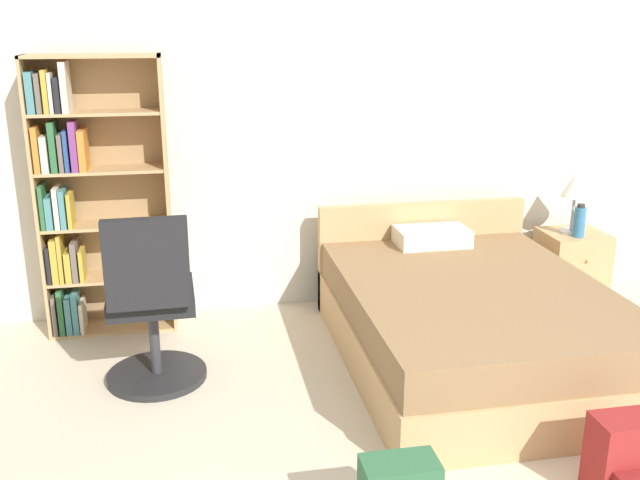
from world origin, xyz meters
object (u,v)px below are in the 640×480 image
nightstand (571,265)px  backpack_red (624,460)px  bookshelf (86,197)px  table_lamp (575,188)px  office_chair (152,309)px  water_bottle (579,221)px  bed (468,318)px

nightstand → backpack_red: size_ratio=1.35×
bookshelf → table_lamp: 3.43m
bookshelf → office_chair: bearing=-65.0°
table_lamp → water_bottle: 0.25m
bookshelf → backpack_red: (2.47, -2.31, -0.75)m
bookshelf → office_chair: bookshelf is taller
backpack_red → bookshelf: bearing=137.0°
office_chair → nightstand: (3.05, 0.82, -0.22)m
table_lamp → water_bottle: table_lamp is taller
bed → water_bottle: 1.39m
nightstand → water_bottle: (-0.03, -0.10, 0.37)m
water_bottle → backpack_red: 2.38m
bookshelf → office_chair: (0.42, -0.89, -0.45)m
bed → table_lamp: size_ratio=4.45×
table_lamp → backpack_red: table_lamp is taller
nightstand → water_bottle: bearing=-107.5°
bed → table_lamp: 1.51m
water_bottle → nightstand: bearing=72.5°
nightstand → bed: bearing=-144.4°
table_lamp → water_bottle: bearing=-89.2°
bookshelf → bed: bearing=-21.3°
water_bottle → backpack_red: (-0.96, -2.13, -0.45)m
office_chair → bed: bearing=-0.3°
bookshelf → bed: size_ratio=0.89×
bookshelf → table_lamp: size_ratio=3.95×
office_chair → water_bottle: (3.02, 0.72, 0.16)m
bookshelf → nightstand: bearing=-1.2°
water_bottle → bed: bearing=-147.1°
bed → nightstand: size_ratio=3.96×
office_chair → table_lamp: 3.15m
bookshelf → water_bottle: bookshelf is taller
bookshelf → nightstand: size_ratio=3.52×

